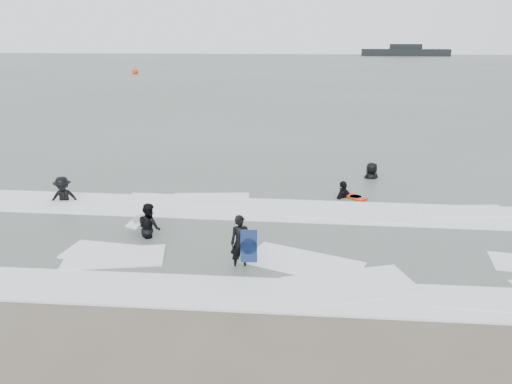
# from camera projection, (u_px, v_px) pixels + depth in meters

# --- Properties ---
(ground) EXTENTS (320.00, 320.00, 0.00)m
(ground) POSITION_uv_depth(u_px,v_px,m) (237.00, 284.00, 13.87)
(ground) COLOR brown
(ground) RESTS_ON ground
(sea) EXTENTS (320.00, 320.00, 0.00)m
(sea) POSITION_uv_depth(u_px,v_px,m) (299.00, 72.00, 89.66)
(sea) COLOR #47544C
(sea) RESTS_ON ground
(surfer_centre) EXTENTS (0.70, 0.56, 1.67)m
(surfer_centre) POSITION_uv_depth(u_px,v_px,m) (241.00, 268.00, 14.81)
(surfer_centre) COLOR black
(surfer_centre) RESTS_ON ground
(surfer_wading) EXTENTS (1.09, 1.08, 1.78)m
(surfer_wading) POSITION_uv_depth(u_px,v_px,m) (150.00, 237.00, 17.04)
(surfer_wading) COLOR black
(surfer_wading) RESTS_ON ground
(surfer_breaker) EXTENTS (1.42, 1.03, 1.96)m
(surfer_breaker) POSITION_uv_depth(u_px,v_px,m) (64.00, 203.00, 20.51)
(surfer_breaker) COLOR black
(surfer_breaker) RESTS_ON ground
(surfer_right_near) EXTENTS (1.04, 1.18, 1.91)m
(surfer_right_near) POSITION_uv_depth(u_px,v_px,m) (343.00, 198.00, 21.09)
(surfer_right_near) COLOR black
(surfer_right_near) RESTS_ON ground
(surfer_right_far) EXTENTS (1.14, 0.99, 1.97)m
(surfer_right_far) POSITION_uv_depth(u_px,v_px,m) (371.00, 179.00, 23.81)
(surfer_right_far) COLOR black
(surfer_right_far) RESTS_ON ground
(surf_foam) EXTENTS (30.03, 9.06, 0.09)m
(surf_foam) POSITION_uv_depth(u_px,v_px,m) (252.00, 232.00, 17.37)
(surf_foam) COLOR white
(surf_foam) RESTS_ON ground
(bodyboards) EXTENTS (8.67, 7.79, 1.25)m
(bodyboards) POSITION_uv_depth(u_px,v_px,m) (256.00, 217.00, 17.46)
(bodyboards) COLOR #10224C
(bodyboards) RESTS_ON ground
(buoy) EXTENTS (1.00, 1.00, 1.65)m
(buoy) POSITION_uv_depth(u_px,v_px,m) (135.00, 72.00, 84.90)
(buoy) COLOR #F42D0A
(buoy) RESTS_ON ground
(vessel_horizon) EXTENTS (26.06, 4.65, 3.54)m
(vessel_horizon) POSITION_uv_depth(u_px,v_px,m) (405.00, 52.00, 152.19)
(vessel_horizon) COLOR black
(vessel_horizon) RESTS_ON ground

